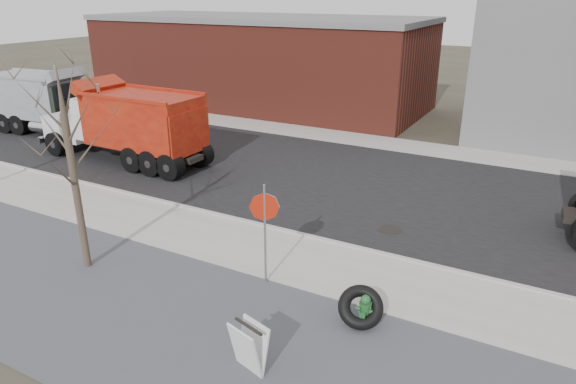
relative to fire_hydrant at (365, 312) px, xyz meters
The scene contains 14 objects.
ground 4.27m from the fire_hydrant, 158.38° to the left, with size 120.00×120.00×0.00m, color #383328.
gravel_verge 4.42m from the fire_hydrant, 154.00° to the right, with size 60.00×5.00×0.03m, color slate.
sidewalk 4.37m from the fire_hydrant, 155.32° to the left, with size 60.00×2.50×0.06m, color #9E9B93.
curb 5.05m from the fire_hydrant, 141.77° to the left, with size 60.00×0.15×0.11m, color #9E9B93.
road 8.82m from the fire_hydrant, 116.71° to the left, with size 60.00×9.40×0.02m, color black.
far_sidewalk 14.14m from the fire_hydrant, 106.27° to the left, with size 60.00×2.00×0.06m, color #9E9B93.
building_brick 23.35m from the fire_hydrant, 126.93° to the left, with size 20.20×8.20×5.30m.
bare_tree 7.81m from the fire_hydrant, behind, with size 3.20×3.20×5.20m.
fire_hydrant is the anchor object (origin of this frame).
truck_tire 0.13m from the fire_hydrant, behind, with size 1.24×1.20×0.87m.
stop_sign 3.09m from the fire_hydrant, behind, with size 0.63×0.35×2.56m.
sandwich_board 2.72m from the fire_hydrant, 120.72° to the right, with size 0.81×0.63×0.99m.
dump_truck_red_b 13.96m from the fire_hydrant, 154.51° to the left, with size 7.76×2.33×3.28m.
dump_truck_grey 20.95m from the fire_hydrant, 158.90° to the left, with size 7.15×2.89×3.18m.
Camera 1 is at (6.89, -10.34, 6.64)m, focal length 32.00 mm.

